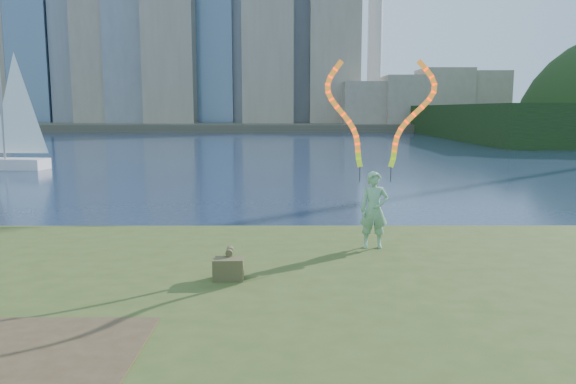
{
  "coord_description": "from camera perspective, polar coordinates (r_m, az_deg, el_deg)",
  "views": [
    {
      "loc": [
        1.02,
        -8.56,
        3.45
      ],
      "look_at": [
        1.05,
        1.0,
        2.04
      ],
      "focal_mm": 35.0,
      "sensor_mm": 36.0,
      "label": 1
    }
  ],
  "objects": [
    {
      "name": "ground",
      "position": [
        9.29,
        -6.63,
        -13.49
      ],
      "size": [
        320.0,
        320.0,
        0.0
      ],
      "primitive_type": "plane",
      "color": "#1B2844",
      "rests_on": "ground"
    },
    {
      "name": "grassy_knoll",
      "position": [
        7.07,
        -8.87,
        -17.83
      ],
      "size": [
        20.0,
        18.0,
        0.8
      ],
      "color": "#3C4C1B",
      "rests_on": "ground"
    },
    {
      "name": "far_shore",
      "position": [
        103.61,
        -0.71,
        6.81
      ],
      "size": [
        320.0,
        40.0,
        1.2
      ],
      "primitive_type": "cube",
      "color": "#484335",
      "rests_on": "ground"
    },
    {
      "name": "woman_with_ribbons",
      "position": [
        10.82,
        8.83,
        1.88
      ],
      "size": [
        1.99,
        0.38,
        3.88
      ],
      "rotation": [
        0.0,
        0.0,
        -0.04
      ],
      "color": "#237833",
      "rests_on": "grassy_knoll"
    },
    {
      "name": "canvas_bag",
      "position": [
        8.96,
        -6.07,
        -7.64
      ],
      "size": [
        0.48,
        0.55,
        0.45
      ],
      "rotation": [
        0.0,
        0.0,
        0.03
      ],
      "color": "brown",
      "rests_on": "grassy_knoll"
    },
    {
      "name": "sailboat",
      "position": [
        36.38,
        -26.51,
        4.15
      ],
      "size": [
        5.11,
        1.99,
        7.67
      ],
      "rotation": [
        0.0,
        0.0,
        -0.1
      ],
      "color": "silver",
      "rests_on": "ground"
    }
  ]
}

